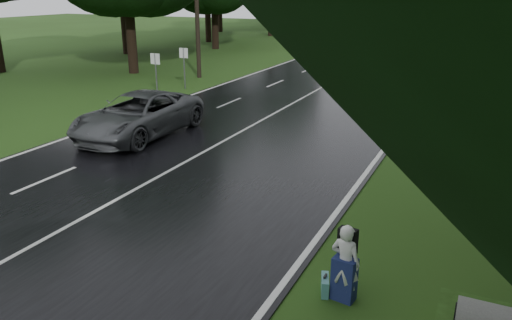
{
  "coord_description": "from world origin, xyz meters",
  "views": [
    {
      "loc": [
        9.0,
        -8.18,
        5.66
      ],
      "look_at": [
        3.38,
        3.7,
        1.1
      ],
      "focal_mm": 35.05,
      "sensor_mm": 36.0,
      "label": 1
    }
  ],
  "objects": [
    {
      "name": "ground",
      "position": [
        0.0,
        0.0,
        0.0
      ],
      "size": [
        160.0,
        160.0,
        0.0
      ],
      "primitive_type": "plane",
      "color": "#254715",
      "rests_on": "ground"
    },
    {
      "name": "road",
      "position": [
        0.0,
        20.0,
        0.02
      ],
      "size": [
        12.0,
        140.0,
        0.04
      ],
      "primitive_type": "cube",
      "color": "black",
      "rests_on": "ground"
    },
    {
      "name": "lane_center",
      "position": [
        0.0,
        20.0,
        0.04
      ],
      "size": [
        0.12,
        140.0,
        0.01
      ],
      "primitive_type": "cube",
      "color": "silver",
      "rests_on": "road"
    },
    {
      "name": "grey_car",
      "position": [
        -3.41,
        7.2,
        0.88
      ],
      "size": [
        2.81,
        6.06,
        1.68
      ],
      "primitive_type": "imported",
      "rotation": [
        0.0,
        0.0,
        0.0
      ],
      "color": "#4C4F51",
      "rests_on": "road"
    },
    {
      "name": "far_car",
      "position": [
        3.02,
        50.81,
        0.85
      ],
      "size": [
        2.83,
        5.16,
        1.61
      ],
      "primitive_type": "imported",
      "rotation": [
        0.0,
        0.0,
        3.38
      ],
      "color": "black",
      "rests_on": "road"
    },
    {
      "name": "hitchhiker",
      "position": [
        7.01,
        -0.06,
        0.73
      ],
      "size": [
        0.62,
        0.58,
        1.57
      ],
      "color": "silver",
      "rests_on": "ground"
    },
    {
      "name": "suitcase",
      "position": [
        6.63,
        -0.03,
        0.17
      ],
      "size": [
        0.29,
        0.5,
        0.34
      ],
      "primitive_type": "cube",
      "rotation": [
        0.0,
        0.0,
        0.33
      ],
      "color": "teal",
      "rests_on": "ground"
    },
    {
      "name": "utility_pole_mid",
      "position": [
        -8.5,
        20.07,
        0.0
      ],
      "size": [
        1.8,
        0.28,
        9.9
      ],
      "primitive_type": null,
      "color": "black",
      "rests_on": "ground"
    },
    {
      "name": "utility_pole_far",
      "position": [
        -8.5,
        44.84,
        0.0
      ],
      "size": [
        1.8,
        0.28,
        10.31
      ],
      "primitive_type": null,
      "color": "black",
      "rests_on": "ground"
    },
    {
      "name": "road_sign_a",
      "position": [
        -7.2,
        13.62,
        0.0
      ],
      "size": [
        0.57,
        0.1,
        2.36
      ],
      "primitive_type": null,
      "color": "white",
      "rests_on": "ground"
    },
    {
      "name": "road_sign_b",
      "position": [
        -7.2,
        16.35,
        0.0
      ],
      "size": [
        0.57,
        0.1,
        2.36
      ],
      "primitive_type": null,
      "color": "white",
      "rests_on": "ground"
    },
    {
      "name": "tree_left_d",
      "position": [
        -13.59,
        19.71,
        0.0
      ],
      "size": [
        9.32,
        9.32,
        14.56
      ],
      "primitive_type": null,
      "color": "black",
      "rests_on": "ground"
    },
    {
      "name": "tree_left_e",
      "position": [
        -15.6,
        34.7,
        0.0
      ],
      "size": [
        7.89,
        7.89,
        12.33
      ],
      "primitive_type": null,
      "color": "black",
      "rests_on": "ground"
    },
    {
      "name": "tree_left_f",
      "position": [
        -16.25,
        49.36,
        0.0
      ],
      "size": [
        10.64,
        10.64,
        16.63
      ],
      "primitive_type": null,
      "color": "black",
      "rests_on": "ground"
    }
  ]
}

